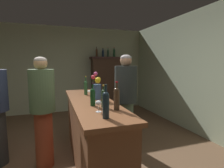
{
  "coord_description": "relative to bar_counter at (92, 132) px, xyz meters",
  "views": [
    {
      "loc": [
        -0.22,
        -2.07,
        1.53
      ],
      "look_at": [
        0.8,
        0.97,
        1.15
      ],
      "focal_mm": 27.68,
      "sensor_mm": 36.0,
      "label": 1
    }
  ],
  "objects": [
    {
      "name": "wall_back",
      "position": [
        -0.28,
        3.22,
        0.84
      ],
      "size": [
        5.47,
        0.12,
        2.67
      ],
      "primitive_type": "cube",
      "color": "#B4BB99",
      "rests_on": "ground"
    },
    {
      "name": "bar_counter",
      "position": [
        0.0,
        0.0,
        0.0
      ],
      "size": [
        0.59,
        2.23,
        0.99
      ],
      "color": "brown",
      "rests_on": "ground"
    },
    {
      "name": "display_cabinet",
      "position": [
        1.08,
        2.91,
        0.41
      ],
      "size": [
        0.98,
        0.46,
        1.74
      ],
      "color": "#422A1E",
      "rests_on": "ground"
    },
    {
      "name": "wine_bottle_syrah",
      "position": [
        0.06,
        -0.45,
        0.62
      ],
      "size": [
        0.06,
        0.06,
        0.28
      ],
      "color": "#203A1E",
      "rests_on": "bar_counter"
    },
    {
      "name": "wine_bottle_pinot",
      "position": [
        0.01,
        0.5,
        0.63
      ],
      "size": [
        0.06,
        0.06,
        0.32
      ],
      "color": "#265029",
      "rests_on": "bar_counter"
    },
    {
      "name": "wine_bottle_merlot",
      "position": [
        0.21,
        0.41,
        0.63
      ],
      "size": [
        0.07,
        0.07,
        0.3
      ],
      "color": "#4C2B13",
      "rests_on": "bar_counter"
    },
    {
      "name": "wine_bottle_malbec",
      "position": [
        -0.05,
        -0.33,
        0.62
      ],
      "size": [
        0.06,
        0.06,
        0.3
      ],
      "color": "#123C1B",
      "rests_on": "bar_counter"
    },
    {
      "name": "wine_bottle_riesling",
      "position": [
        0.17,
        -0.61,
        0.64
      ],
      "size": [
        0.07,
        0.07,
        0.34
      ],
      "color": "#413020",
      "rests_on": "bar_counter"
    },
    {
      "name": "wine_bottle_chardonnay",
      "position": [
        -0.04,
        -0.87,
        0.64
      ],
      "size": [
        0.07,
        0.07,
        0.34
      ],
      "color": "#1A2B36",
      "rests_on": "bar_counter"
    },
    {
      "name": "wine_glass_front",
      "position": [
        -0.05,
        -0.63,
        0.59
      ],
      "size": [
        0.07,
        0.07,
        0.13
      ],
      "color": "white",
      "rests_on": "bar_counter"
    },
    {
      "name": "wine_glass_mid",
      "position": [
        0.0,
        -0.11,
        0.59
      ],
      "size": [
        0.07,
        0.07,
        0.14
      ],
      "color": "white",
      "rests_on": "bar_counter"
    },
    {
      "name": "flower_arrangement",
      "position": [
        0.1,
        0.07,
        0.66
      ],
      "size": [
        0.15,
        0.17,
        0.41
      ],
      "color": "#344C71",
      "rests_on": "bar_counter"
    },
    {
      "name": "cheese_plate",
      "position": [
        0.11,
        0.82,
        0.5
      ],
      "size": [
        0.15,
        0.15,
        0.01
      ],
      "primitive_type": "cylinder",
      "color": "white",
      "rests_on": "bar_counter"
    },
    {
      "name": "display_bottle_left",
      "position": [
        0.79,
        2.91,
        1.38
      ],
      "size": [
        0.06,
        0.06,
        0.31
      ],
      "color": "#4C2C19",
      "rests_on": "display_cabinet"
    },
    {
      "name": "display_bottle_midleft",
      "position": [
        0.99,
        2.91,
        1.37
      ],
      "size": [
        0.07,
        0.07,
        0.29
      ],
      "color": "#17263E",
      "rests_on": "display_cabinet"
    },
    {
      "name": "display_bottle_center",
      "position": [
        1.16,
        2.91,
        1.37
      ],
      "size": [
        0.06,
        0.06,
        0.31
      ],
      "color": "#2A4530",
      "rests_on": "display_cabinet"
    },
    {
      "name": "display_bottle_midright",
      "position": [
        1.37,
        2.91,
        1.39
      ],
      "size": [
        0.07,
        0.07,
        0.32
      ],
      "color": "#1A3F25",
      "rests_on": "display_cabinet"
    },
    {
      "name": "patron_near_entrance",
      "position": [
        -0.68,
        0.17,
        0.39
      ],
      "size": [
        0.35,
        0.35,
        1.62
      ],
      "rotation": [
        0.0,
        0.0,
        0.15
      ],
      "color": "brown",
      "rests_on": "ground"
    },
    {
      "name": "bartender",
      "position": [
        0.69,
        0.34,
        0.42
      ],
      "size": [
        0.4,
        0.4,
        1.68
      ],
      "rotation": [
        0.0,
        0.0,
        3.22
      ],
      "color": "#506450",
      "rests_on": "ground"
    }
  ]
}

